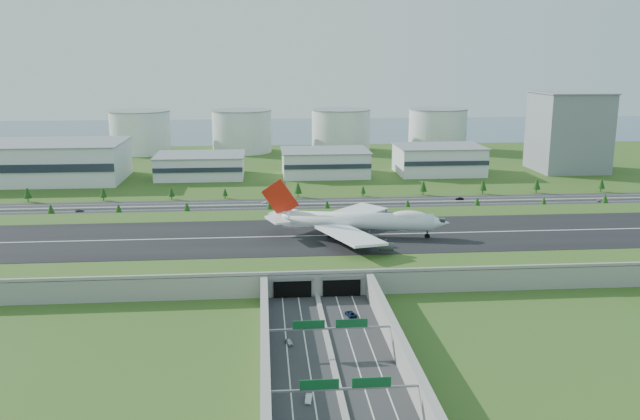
{
  "coord_description": "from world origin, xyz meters",
  "views": [
    {
      "loc": [
        -17.87,
        -270.33,
        81.78
      ],
      "look_at": [
        8.32,
        35.0,
        11.06
      ],
      "focal_mm": 38.0,
      "sensor_mm": 36.0,
      "label": 1
    }
  ],
  "objects": [
    {
      "name": "underpass_road",
      "position": [
        0.0,
        -99.42,
        3.43
      ],
      "size": [
        38.8,
        120.4,
        8.0
      ],
      "color": "#28282B",
      "rests_on": "ground"
    },
    {
      "name": "car_7",
      "position": [
        -16.09,
        100.42,
        0.91
      ],
      "size": [
        5.87,
        3.56,
        1.59
      ],
      "primitive_type": "imported",
      "rotation": [
        0.0,
        0.0,
        -1.31
      ],
      "color": "silver",
      "rests_on": "ground"
    },
    {
      "name": "fuel_tank_d",
      "position": [
        135.0,
        310.0,
        17.5
      ],
      "size": [
        50.0,
        50.0,
        35.0
      ],
      "primitive_type": "cylinder",
      "color": "silver",
      "rests_on": "ground"
    },
    {
      "name": "car_0",
      "position": [
        -11.3,
        -88.52,
        0.81
      ],
      "size": [
        2.67,
        4.33,
        1.38
      ],
      "primitive_type": "imported",
      "rotation": [
        0.0,
        0.0,
        0.28
      ],
      "color": "silver",
      "rests_on": "ground"
    },
    {
      "name": "hangar_mid_a",
      "position": [
        -60.0,
        190.0,
        7.5
      ],
      "size": [
        58.0,
        42.0,
        15.0
      ],
      "primitive_type": "cube",
      "color": "silver",
      "rests_on": "ground"
    },
    {
      "name": "tree_row",
      "position": [
        27.57,
        95.78,
        4.8
      ],
      "size": [
        501.23,
        48.74,
        8.48
      ],
      "color": "#3D2819",
      "rests_on": "ground"
    },
    {
      "name": "fuel_tank_b",
      "position": [
        -35.0,
        310.0,
        17.5
      ],
      "size": [
        50.0,
        50.0,
        35.0
      ],
      "primitive_type": "cylinder",
      "color": "silver",
      "rests_on": "ground"
    },
    {
      "name": "office_tower",
      "position": [
        200.0,
        195.0,
        27.5
      ],
      "size": [
        46.0,
        46.0,
        55.0
      ],
      "primitive_type": "cube",
      "color": "gray",
      "rests_on": "ground"
    },
    {
      "name": "car_5",
      "position": [
        94.41,
        100.97,
        0.9
      ],
      "size": [
        4.88,
        2.2,
        1.55
      ],
      "primitive_type": "imported",
      "rotation": [
        0.0,
        0.0,
        -1.69
      ],
      "color": "black",
      "rests_on": "ground"
    },
    {
      "name": "north_expressway",
      "position": [
        0.0,
        95.0,
        0.06
      ],
      "size": [
        560.0,
        36.0,
        0.12
      ],
      "primitive_type": "cube",
      "color": "#28282B",
      "rests_on": "ground"
    },
    {
      "name": "bay_water",
      "position": [
        0.0,
        480.0,
        0.03
      ],
      "size": [
        1200.0,
        260.0,
        0.06
      ],
      "primitive_type": "cube",
      "color": "#3C5A73",
      "rests_on": "ground"
    },
    {
      "name": "car_6",
      "position": [
        173.15,
        88.75,
        0.87
      ],
      "size": [
        5.9,
        4.3,
        1.49
      ],
      "primitive_type": "imported",
      "rotation": [
        0.0,
        0.0,
        1.19
      ],
      "color": "#B9B9BE",
      "rests_on": "ground"
    },
    {
      "name": "airfield_deck",
      "position": [
        0.0,
        -0.09,
        4.12
      ],
      "size": [
        520.0,
        100.0,
        9.2
      ],
      "color": "gray",
      "rests_on": "ground"
    },
    {
      "name": "sign_gantry_near",
      "position": [
        0.0,
        -95.04,
        6.95
      ],
      "size": [
        38.7,
        0.7,
        9.8
      ],
      "color": "gray",
      "rests_on": "ground"
    },
    {
      "name": "boeing_747",
      "position": [
        20.11,
        -1.71,
        14.78
      ],
      "size": [
        77.23,
        72.37,
        24.06
      ],
      "rotation": [
        0.0,
        0.0,
        -0.18
      ],
      "color": "white",
      "rests_on": "airfield_deck"
    },
    {
      "name": "sign_gantry_far",
      "position": [
        0.0,
        -130.04,
        6.95
      ],
      "size": [
        38.7,
        0.7,
        9.8
      ],
      "color": "gray",
      "rests_on": "ground"
    },
    {
      "name": "fuel_tank_a",
      "position": [
        -120.0,
        310.0,
        17.5
      ],
      "size": [
        50.0,
        50.0,
        35.0
      ],
      "primitive_type": "cylinder",
      "color": "silver",
      "rests_on": "ground"
    },
    {
      "name": "fuel_tank_c",
      "position": [
        50.0,
        310.0,
        17.5
      ],
      "size": [
        50.0,
        50.0,
        35.0
      ],
      "primitive_type": "cylinder",
      "color": "silver",
      "rests_on": "ground"
    },
    {
      "name": "car_4",
      "position": [
        -115.53,
        89.35,
        0.85
      ],
      "size": [
        4.62,
        3.05,
        1.46
      ],
      "primitive_type": "imported",
      "rotation": [
        0.0,
        0.0,
        1.91
      ],
      "color": "slate",
      "rests_on": "ground"
    },
    {
      "name": "car_1",
      "position": [
        -7.9,
        -121.93,
        0.83
      ],
      "size": [
        2.16,
        4.48,
        1.42
      ],
      "primitive_type": "imported",
      "rotation": [
        0.0,
        0.0,
        -0.16
      ],
      "color": "white",
      "rests_on": "ground"
    },
    {
      "name": "car_2",
      "position": [
        9.25,
        -68.85,
        0.88
      ],
      "size": [
        3.76,
        5.89,
        1.51
      ],
      "primitive_type": "imported",
      "rotation": [
        0.0,
        0.0,
        3.39
      ],
      "color": "#0C1C3E",
      "rests_on": "ground"
    },
    {
      "name": "hangar_west",
      "position": [
        -170.0,
        185.0,
        12.5
      ],
      "size": [
        120.0,
        60.0,
        25.0
      ],
      "primitive_type": "cube",
      "color": "silver",
      "rests_on": "ground"
    },
    {
      "name": "ground",
      "position": [
        0.0,
        0.0,
        0.0
      ],
      "size": [
        1200.0,
        1200.0,
        0.0
      ],
      "primitive_type": "plane",
      "color": "#304F18",
      "rests_on": "ground"
    },
    {
      "name": "hangar_mid_c",
      "position": [
        105.0,
        190.0,
        9.5
      ],
      "size": [
        58.0,
        42.0,
        19.0
      ],
      "primitive_type": "cube",
      "color": "silver",
      "rests_on": "ground"
    },
    {
      "name": "hangar_mid_b",
      "position": [
        25.0,
        190.0,
        8.5
      ],
      "size": [
        58.0,
        42.0,
        17.0
      ],
      "primitive_type": "cube",
      "color": "silver",
      "rests_on": "ground"
    }
  ]
}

